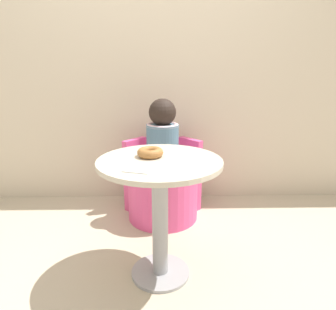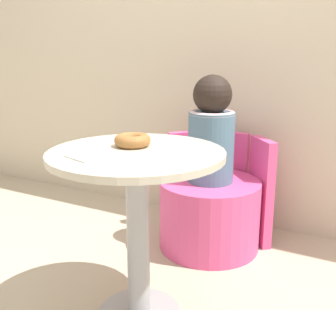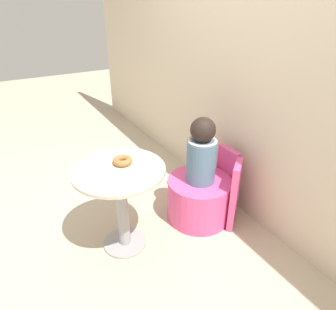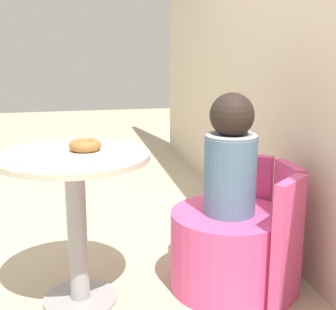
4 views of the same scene
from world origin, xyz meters
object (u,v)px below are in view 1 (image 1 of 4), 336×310
Objects in this scene: child_figure at (163,138)px; round_table at (160,193)px; tub_chair at (163,195)px; donut at (150,152)px.

round_table is at bearing -91.40° from child_figure.
child_figure is (0.00, 0.00, 0.45)m from tub_chair.
child_figure is 4.01× the size of donut.
round_table is 0.70m from child_figure.
tub_chair is at bearing 84.06° from donut.
tub_chair is 0.97× the size of child_figure.
donut is (-0.05, 0.05, 0.21)m from round_table.
donut is at bearing -95.94° from tub_chair.
child_figure is at bearing 88.60° from round_table.
child_figure is 0.65m from donut.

